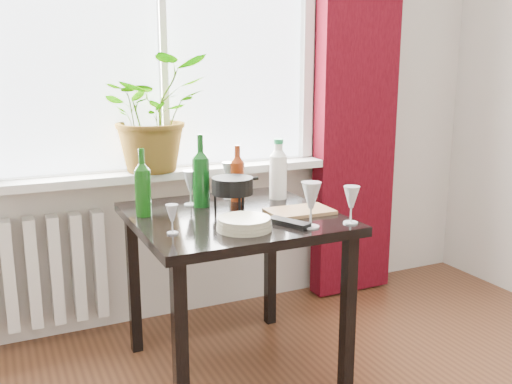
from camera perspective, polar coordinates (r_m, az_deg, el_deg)
name	(u,v)px	position (r m, az deg, el deg)	size (l,w,h in m)	color
window	(160,17)	(3.00, -9.53, 16.85)	(1.72, 0.08, 1.62)	white
windowsill	(170,173)	(2.97, -8.62, 1.91)	(1.72, 0.20, 0.04)	silver
curtain	(357,78)	(3.39, 10.10, 11.19)	(0.50, 0.12, 2.56)	#3A050D
radiator	(21,274)	(3.01, -22.45, -7.63)	(0.80, 0.10, 0.55)	white
table	(233,234)	(2.50, -2.32, -4.24)	(0.85, 0.85, 0.74)	black
potted_plant	(153,113)	(2.90, -10.21, 7.77)	(0.52, 0.45, 0.58)	#337E21
wine_bottle_left	(143,182)	(2.46, -11.27, 0.97)	(0.07, 0.07, 0.29)	#10480D
wine_bottle_right	(201,170)	(2.58, -5.53, 2.18)	(0.08, 0.08, 0.33)	#0C3F11
bottle_amber	(237,173)	(2.68, -1.87, 1.94)	(0.07, 0.07, 0.27)	maroon
cleaning_bottle	(278,169)	(2.72, 2.23, 2.36)	(0.08, 0.08, 0.29)	white
wineglass_front_right	(311,204)	(2.25, 5.52, -1.24)	(0.08, 0.08, 0.19)	silver
wineglass_far_right	(351,204)	(2.34, 9.50, -1.23)	(0.07, 0.07, 0.16)	silver
wineglass_back_center	(230,180)	(2.73, -2.62, 1.22)	(0.08, 0.08, 0.18)	silver
wineglass_back_left	(190,188)	(2.62, -6.57, 0.44)	(0.07, 0.07, 0.17)	silver
wineglass_front_left	(172,219)	(2.19, -8.38, -2.70)	(0.05, 0.05, 0.12)	silver
plate_stack	(244,224)	(2.23, -1.19, -3.18)	(0.22, 0.22, 0.05)	#BAB69A
fondue_pot	(233,193)	(2.54, -2.36, -0.12)	(0.21, 0.18, 0.14)	black
tv_remote	(288,223)	(2.30, 3.26, -3.07)	(0.06, 0.19, 0.02)	black
cutting_board	(300,211)	(2.49, 4.38, -1.93)	(0.28, 0.18, 0.01)	#976E44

